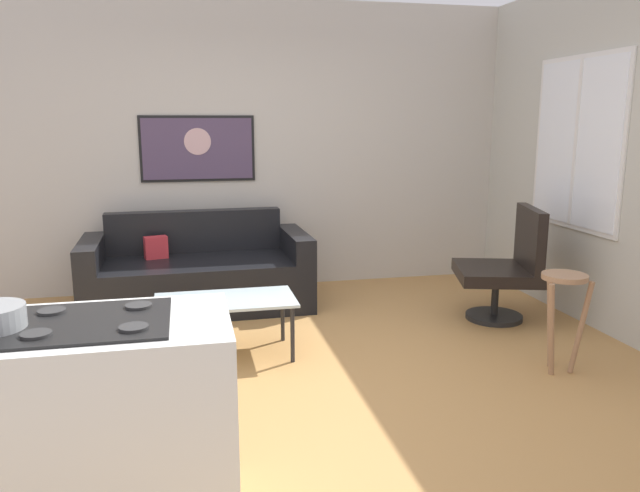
% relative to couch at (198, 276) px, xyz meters
% --- Properties ---
extents(ground, '(6.40, 6.40, 0.04)m').
position_rel_couch_xyz_m(ground, '(0.53, -1.79, -0.31)').
color(ground, '#B48348').
extents(back_wall, '(6.40, 0.05, 2.80)m').
position_rel_couch_xyz_m(back_wall, '(0.53, 0.63, 1.11)').
color(back_wall, beige).
rests_on(back_wall, ground).
extents(right_wall, '(0.05, 6.40, 2.80)m').
position_rel_couch_xyz_m(right_wall, '(3.16, -1.49, 1.11)').
color(right_wall, '#BAB9AC').
rests_on(right_wall, ground).
extents(couch, '(1.99, 0.97, 0.83)m').
position_rel_couch_xyz_m(couch, '(0.00, 0.00, 0.00)').
color(couch, black).
rests_on(couch, ground).
extents(coffee_table, '(0.99, 0.52, 0.42)m').
position_rel_couch_xyz_m(coffee_table, '(0.16, -1.25, 0.10)').
color(coffee_table, silver).
rests_on(coffee_table, ground).
extents(armchair, '(0.81, 0.83, 0.96)m').
position_rel_couch_xyz_m(armchair, '(2.53, -0.93, 0.17)').
color(armchair, black).
rests_on(armchair, ground).
extents(bar_stool, '(0.34, 0.33, 0.68)m').
position_rel_couch_xyz_m(bar_stool, '(2.33, -2.02, 0.22)').
color(bar_stool, '#9B7250').
rests_on(bar_stool, ground).
extents(kitchen_counter, '(1.67, 0.65, 0.91)m').
position_rel_couch_xyz_m(kitchen_counter, '(-0.76, -3.05, 0.16)').
color(kitchen_counter, silver).
rests_on(kitchen_counter, ground).
extents(wall_painting, '(1.09, 0.03, 0.63)m').
position_rel_couch_xyz_m(wall_painting, '(0.06, 0.59, 1.11)').
color(wall_painting, black).
extents(window, '(0.03, 1.18, 1.43)m').
position_rel_couch_xyz_m(window, '(3.12, -0.89, 1.18)').
color(window, silver).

